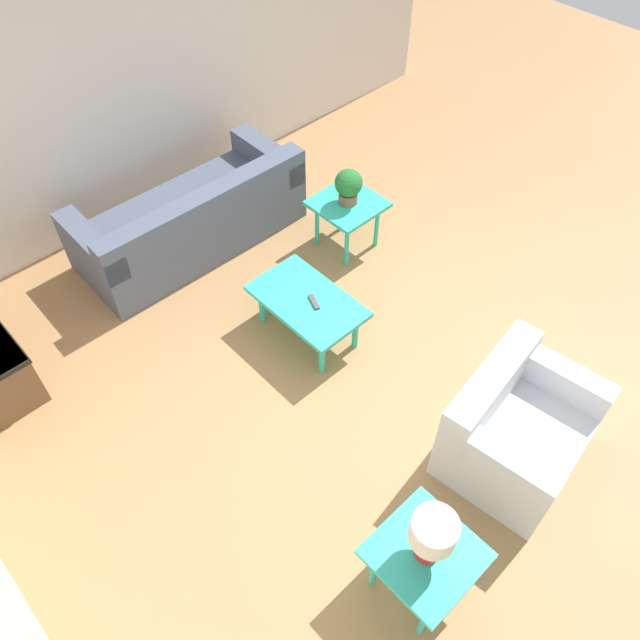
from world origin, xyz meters
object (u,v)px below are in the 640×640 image
object	(u,v)px
armchair	(514,429)
side_table_plant	(348,208)
side_table_lamp	(425,557)
coffee_table	(307,304)
sofa	(193,220)
table_lamp	(432,535)
potted_plant	(349,185)

from	to	relation	value
armchair	side_table_plant	world-z (taller)	armchair
side_table_plant	side_table_lamp	distance (m)	3.16
side_table_lamp	side_table_plant	bearing A→B (deg)	-36.79
armchair	coffee_table	xyz separation A→B (m)	(1.80, 0.28, 0.05)
coffee_table	side_table_lamp	distance (m)	2.16
sofa	coffee_table	size ratio (longest dim) A/B	2.29
side_table_lamp	table_lamp	size ratio (longest dim) A/B	1.46
potted_plant	side_table_lamp	bearing A→B (deg)	143.21
coffee_table	table_lamp	size ratio (longest dim) A/B	2.35
coffee_table	potted_plant	world-z (taller)	potted_plant
side_table_lamp	table_lamp	bearing A→B (deg)	0.00
armchair	coffee_table	world-z (taller)	armchair
potted_plant	table_lamp	xyz separation A→B (m)	(-2.53, 1.89, 0.07)
side_table_lamp	potted_plant	distance (m)	3.17
side_table_plant	table_lamp	size ratio (longest dim) A/B	1.46
potted_plant	table_lamp	size ratio (longest dim) A/B	0.85
side_table_plant	table_lamp	bearing A→B (deg)	143.21
armchair	potted_plant	xyz separation A→B (m)	(2.36, -0.73, 0.38)
side_table_lamp	potted_plant	world-z (taller)	potted_plant
side_table_lamp	coffee_table	bearing A→B (deg)	-24.19
side_table_plant	potted_plant	bearing A→B (deg)	0.00
coffee_table	table_lamp	distance (m)	2.20
side_table_plant	table_lamp	distance (m)	3.18
armchair	potted_plant	world-z (taller)	potted_plant
coffee_table	side_table_plant	distance (m)	1.16
table_lamp	side_table_plant	bearing A→B (deg)	-36.79
side_table_plant	potted_plant	distance (m)	0.25
armchair	side_table_lamp	bearing A→B (deg)	-179.16
armchair	potted_plant	size ratio (longest dim) A/B	3.28
side_table_lamp	potted_plant	size ratio (longest dim) A/B	1.73
armchair	side_table_plant	size ratio (longest dim) A/B	1.90
coffee_table	table_lamp	xyz separation A→B (m)	(-1.97, 0.88, 0.40)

